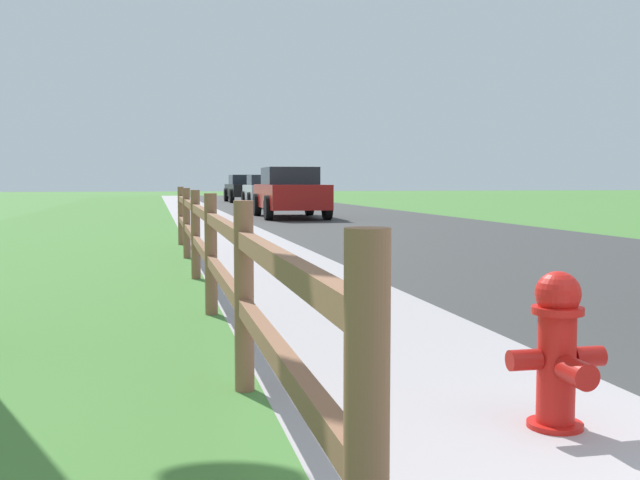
# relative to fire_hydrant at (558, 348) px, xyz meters

# --- Properties ---
(ground_plane) EXTENTS (120.00, 120.00, 0.00)m
(ground_plane) POSITION_rel_fire_hydrant_xyz_m (0.72, 23.29, -0.39)
(ground_plane) COLOR #487D36
(road_asphalt) EXTENTS (7.00, 66.00, 0.01)m
(road_asphalt) POSITION_rel_fire_hydrant_xyz_m (4.22, 25.29, -0.39)
(road_asphalt) COLOR #393939
(road_asphalt) RESTS_ON ground
(curb_concrete) EXTENTS (6.00, 66.00, 0.01)m
(curb_concrete) POSITION_rel_fire_hydrant_xyz_m (-2.28, 25.29, -0.39)
(curb_concrete) COLOR #A69DA0
(curb_concrete) RESTS_ON ground
(grass_verge) EXTENTS (5.00, 66.00, 0.00)m
(grass_verge) POSITION_rel_fire_hydrant_xyz_m (-3.78, 25.29, -0.38)
(grass_verge) COLOR #487D36
(grass_verge) RESTS_ON ground
(fire_hydrant) EXTENTS (0.48, 0.40, 0.76)m
(fire_hydrant) POSITION_rel_fire_hydrant_xyz_m (0.00, 0.00, 0.00)
(fire_hydrant) COLOR red
(fire_hydrant) RESTS_ON ground
(rail_fence) EXTENTS (0.11, 12.63, 1.07)m
(rail_fence) POSITION_rel_fire_hydrant_xyz_m (-1.38, 4.72, 0.24)
(rail_fence) COLOR brown
(rail_fence) RESTS_ON ground
(parked_suv_red) EXTENTS (2.08, 4.88, 1.61)m
(parked_suv_red) POSITION_rel_fire_hydrant_xyz_m (2.41, 20.90, 0.43)
(parked_suv_red) COLOR maroon
(parked_suv_red) RESTS_ON ground
(parked_car_silver) EXTENTS (2.14, 4.65, 1.44)m
(parked_car_silver) POSITION_rel_fire_hydrant_xyz_m (3.18, 31.30, 0.36)
(parked_car_silver) COLOR #B7BABF
(parked_car_silver) RESTS_ON ground
(parked_car_black) EXTENTS (2.12, 4.89, 1.51)m
(parked_car_black) POSITION_rel_fire_hydrant_xyz_m (3.14, 39.11, 0.38)
(parked_car_black) COLOR black
(parked_car_black) RESTS_ON ground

